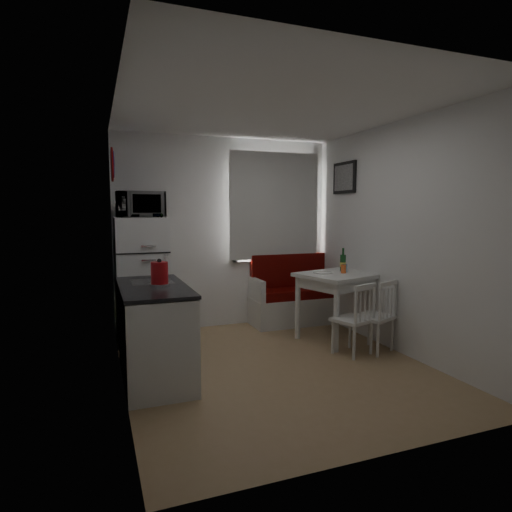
{
  "coord_description": "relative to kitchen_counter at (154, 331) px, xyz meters",
  "views": [
    {
      "loc": [
        -1.7,
        -3.94,
        1.6
      ],
      "look_at": [
        -0.02,
        0.5,
        1.1
      ],
      "focal_mm": 30.0,
      "sensor_mm": 36.0,
      "label": 1
    }
  ],
  "objects": [
    {
      "name": "window",
      "position": [
        1.9,
        1.56,
        1.17
      ],
      "size": [
        1.22,
        0.06,
        1.47
      ],
      "primitive_type": "cube",
      "color": "silver",
      "rests_on": "wall_back"
    },
    {
      "name": "bench",
      "position": [
        2.2,
        1.36,
        -0.13
      ],
      "size": [
        1.37,
        0.53,
        0.98
      ],
      "color": "silver",
      "rests_on": "floor"
    },
    {
      "name": "kitchen_counter",
      "position": [
        0.0,
        0.0,
        0.0
      ],
      "size": [
        0.62,
        1.32,
        1.16
      ],
      "color": "silver",
      "rests_on": "floor"
    },
    {
      "name": "wine_bottle",
      "position": [
        2.45,
        0.57,
        0.53
      ],
      "size": [
        0.08,
        0.08,
        0.3
      ],
      "primitive_type": null,
      "color": "#16461C",
      "rests_on": "dining_table"
    },
    {
      "name": "plate",
      "position": [
        2.11,
        0.49,
        0.39
      ],
      "size": [
        0.23,
        0.23,
        0.02
      ],
      "primitive_type": "cylinder",
      "color": "white",
      "rests_on": "dining_table"
    },
    {
      "name": "microwave",
      "position": [
        0.02,
        1.19,
        1.23
      ],
      "size": [
        0.56,
        0.38,
        0.31
      ],
      "primitive_type": "imported",
      "color": "white",
      "rests_on": "fridge"
    },
    {
      "name": "dining_table",
      "position": [
        2.41,
        0.47,
        0.29
      ],
      "size": [
        1.29,
        1.06,
        0.84
      ],
      "rotation": [
        0.0,
        0.0,
        0.28
      ],
      "color": "silver",
      "rests_on": "floor"
    },
    {
      "name": "curtain",
      "position": [
        1.9,
        1.49,
        1.22
      ],
      "size": [
        1.35,
        0.02,
        1.5
      ],
      "primitive_type": "cube",
      "color": "white",
      "rests_on": "wall_back"
    },
    {
      "name": "wall_front",
      "position": [
        1.2,
        -1.91,
        0.84
      ],
      "size": [
        3.0,
        0.02,
        2.6
      ],
      "primitive_type": "cube",
      "color": "white",
      "rests_on": "floor"
    },
    {
      "name": "wall_back",
      "position": [
        1.2,
        1.59,
        0.84
      ],
      "size": [
        3.0,
        0.02,
        2.6
      ],
      "primitive_type": "cube",
      "color": "white",
      "rests_on": "floor"
    },
    {
      "name": "kettle",
      "position": [
        0.05,
        -0.1,
        0.57
      ],
      "size": [
        0.19,
        0.19,
        0.25
      ],
      "primitive_type": "cylinder",
      "color": "#B00E14",
      "rests_on": "kitchen_counter"
    },
    {
      "name": "ceiling",
      "position": [
        1.2,
        -0.16,
        2.14
      ],
      "size": [
        3.0,
        3.5,
        0.02
      ],
      "primitive_type": "cube",
      "color": "white",
      "rests_on": "wall_back"
    },
    {
      "name": "picture_frame",
      "position": [
        2.67,
        0.94,
        1.59
      ],
      "size": [
        0.04,
        0.52,
        0.42
      ],
      "primitive_type": "cube",
      "color": "black",
      "rests_on": "wall_right"
    },
    {
      "name": "floor",
      "position": [
        1.2,
        -0.16,
        -0.46
      ],
      "size": [
        3.0,
        3.5,
        0.02
      ],
      "primitive_type": "cube",
      "color": "#A68458",
      "rests_on": "ground"
    },
    {
      "name": "chair_right",
      "position": [
        2.45,
        -0.18,
        0.06
      ],
      "size": [
        0.5,
        0.51,
        0.44
      ],
      "rotation": [
        0.0,
        0.0,
        0.41
      ],
      "color": "silver",
      "rests_on": "floor"
    },
    {
      "name": "drinking_glass_blue",
      "position": [
        2.45,
        0.52,
        0.43
      ],
      "size": [
        0.06,
        0.06,
        0.1
      ],
      "primitive_type": "cylinder",
      "color": "#76B4C9",
      "rests_on": "dining_table"
    },
    {
      "name": "wall_left",
      "position": [
        -0.3,
        -0.16,
        0.84
      ],
      "size": [
        0.02,
        3.5,
        2.6
      ],
      "primitive_type": "cube",
      "color": "white",
      "rests_on": "floor"
    },
    {
      "name": "fridge",
      "position": [
        0.02,
        1.24,
        0.31
      ],
      "size": [
        0.61,
        0.61,
        1.53
      ],
      "primitive_type": "cube",
      "color": "white",
      "rests_on": "floor"
    },
    {
      "name": "wall_sign",
      "position": [
        -0.27,
        1.29,
        1.69
      ],
      "size": [
        0.03,
        0.4,
        0.4
      ],
      "primitive_type": "cylinder",
      "rotation": [
        0.0,
        1.57,
        0.0
      ],
      "color": "navy",
      "rests_on": "wall_left"
    },
    {
      "name": "chair_left",
      "position": [
        2.16,
        -0.18,
        0.05
      ],
      "size": [
        0.48,
        0.48,
        0.44
      ],
      "rotation": [
        0.0,
        0.0,
        0.34
      ],
      "color": "silver",
      "rests_on": "floor"
    },
    {
      "name": "wall_right",
      "position": [
        2.7,
        -0.16,
        0.84
      ],
      "size": [
        0.02,
        3.5,
        2.6
      ],
      "primitive_type": "cube",
      "color": "white",
      "rests_on": "floor"
    },
    {
      "name": "drinking_glass_orange",
      "position": [
        2.36,
        0.42,
        0.43
      ],
      "size": [
        0.06,
        0.06,
        0.11
      ],
      "primitive_type": "cylinder",
      "color": "orange",
      "rests_on": "dining_table"
    }
  ]
}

